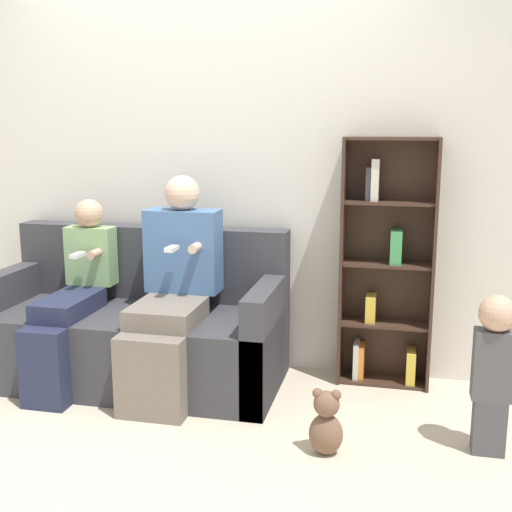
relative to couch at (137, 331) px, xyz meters
name	(u,v)px	position (x,y,z in m)	size (l,w,h in m)	color
ground_plane	(160,419)	(0.33, -0.50, -0.31)	(14.00, 14.00, 0.00)	beige
back_wall	(208,167)	(0.33, 0.43, 0.97)	(10.00, 0.06, 2.55)	silver
couch	(137,331)	(0.00, 0.00, 0.00)	(1.76, 0.80, 0.91)	#38383D
adult_seated	(173,283)	(0.28, -0.11, 0.34)	(0.44, 0.74, 1.25)	#70665B
child_seated	(72,295)	(-0.33, -0.15, 0.25)	(0.30, 0.76, 1.09)	#232842
toddler_standing	(493,367)	(1.99, -0.49, 0.13)	(0.19, 0.17, 0.77)	#47474C
bookshelf	(386,269)	(1.47, 0.31, 0.39)	(0.54, 0.23, 1.47)	#3D281E
teddy_bear	(326,424)	(1.24, -0.67, -0.15)	(0.16, 0.13, 0.33)	brown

